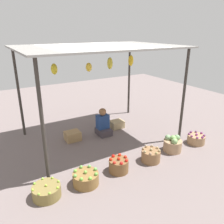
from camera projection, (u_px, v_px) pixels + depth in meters
ground_plane at (100, 137)px, 6.35m from camera, size 14.00×14.00×0.00m
market_stall_structure at (99, 52)px, 5.56m from camera, size 3.90×2.76×2.47m
vendor_person at (103, 125)px, 6.41m from camera, size 0.36×0.44×0.78m
basket_limes at (47, 191)px, 4.04m from camera, size 0.51×0.51×0.26m
basket_green_apples at (86, 178)px, 4.37m from camera, size 0.51×0.51×0.31m
basket_red_tomatoes at (119, 165)px, 4.76m from camera, size 0.42×0.42×0.34m
basket_potatoes at (151, 155)px, 5.14m from camera, size 0.43×0.43×0.32m
basket_cabbages at (173, 144)px, 5.56m from camera, size 0.45×0.45×0.42m
basket_purple_onions at (196, 139)px, 5.95m from camera, size 0.45×0.45×0.29m
wooden_crate_near_vendor at (73, 136)px, 6.12m from camera, size 0.40×0.34×0.25m
wooden_crate_stacked_rear at (117, 124)px, 6.91m from camera, size 0.40×0.33×0.22m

